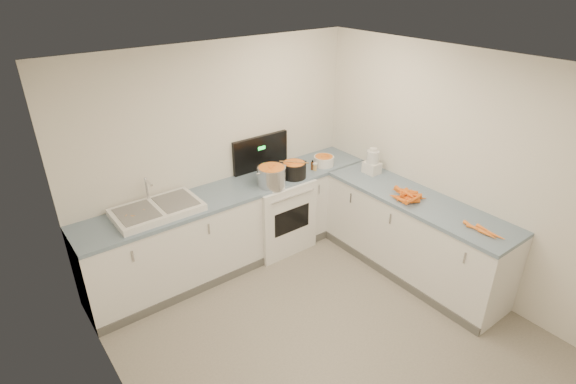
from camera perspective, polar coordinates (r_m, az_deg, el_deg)
floor at (r=4.49m, az=5.76°, el=-18.38°), size 3.50×4.00×0.00m
ceiling at (r=3.24m, az=7.85°, el=14.52°), size 3.50×4.00×0.00m
wall_back at (r=5.17m, az=-8.76°, el=4.67°), size 3.50×0.00×2.50m
wall_left at (r=3.00m, az=-19.48°, el=-15.16°), size 0.00×4.00×2.50m
wall_right at (r=4.97m, az=21.52°, el=2.07°), size 0.00×4.00×2.50m
counter_back at (r=5.28m, az=-6.57°, el=-4.15°), size 3.50×0.62×0.94m
counter_right at (r=5.24m, az=15.58°, el=-5.36°), size 0.62×2.20×0.94m
stove at (r=5.52m, az=-1.62°, el=-2.41°), size 0.76×0.65×1.36m
sink at (r=4.71m, az=-16.28°, el=-2.16°), size 0.86×0.52×0.31m
steel_pot at (r=5.07m, az=-2.09°, el=1.92°), size 0.33×0.33×0.24m
black_pot at (r=5.26m, az=0.78°, el=2.71°), size 0.29×0.29×0.20m
wooden_spoon at (r=5.22m, az=0.79°, el=3.82°), size 0.25×0.26×0.01m
mixing_bowl at (r=5.61m, az=4.57°, el=3.97°), size 0.31×0.31×0.12m
extract_bottle at (r=5.48m, az=3.12°, el=3.34°), size 0.04×0.04×0.10m
spice_jar at (r=5.46m, az=3.44°, el=3.13°), size 0.05×0.05×0.08m
food_processor at (r=5.44m, az=10.65°, el=3.70°), size 0.16×0.19×0.32m
carrot_pile at (r=4.95m, az=14.84°, el=-0.47°), size 0.38×0.39×0.09m
peeled_carrots at (r=4.59m, az=23.52°, el=-4.51°), size 0.11×0.41×0.04m
peelings at (r=4.64m, az=-19.06°, el=-2.48°), size 0.21×0.28×0.01m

